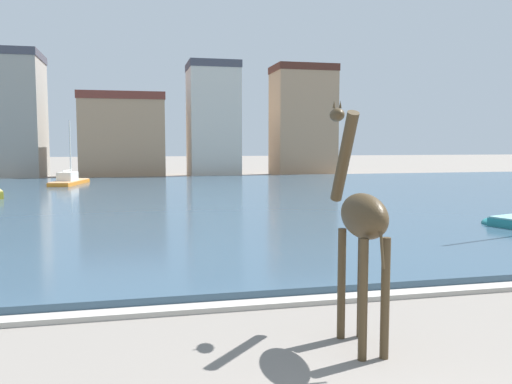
% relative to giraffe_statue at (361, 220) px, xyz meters
% --- Properties ---
extents(harbor_water, '(84.80, 43.78, 0.29)m').
position_rel_giraffe_statue_xyz_m(harbor_water, '(-0.63, 24.79, -2.16)').
color(harbor_water, '#334C60').
rests_on(harbor_water, ground).
extents(quay_edge_coping, '(84.80, 0.50, 0.12)m').
position_rel_giraffe_statue_xyz_m(quay_edge_coping, '(-0.63, 2.64, -2.25)').
color(quay_edge_coping, '#ADA89E').
rests_on(quay_edge_coping, ground).
extents(giraffe_statue, '(0.67, 2.59, 4.52)m').
position_rel_giraffe_statue_xyz_m(giraffe_statue, '(0.00, 0.00, 0.00)').
color(giraffe_statue, '#42331E').
rests_on(giraffe_statue, ground).
extents(sailboat_orange, '(2.94, 6.62, 5.57)m').
position_rel_giraffe_statue_xyz_m(sailboat_orange, '(-8.93, 37.95, -1.86)').
color(sailboat_orange, orange).
rests_on(sailboat_orange, ground).
extents(townhouse_narrow_midrow, '(7.54, 7.77, 13.19)m').
position_rel_giraffe_statue_xyz_m(townhouse_narrow_midrow, '(-16.78, 52.31, 4.30)').
color(townhouse_narrow_midrow, gray).
rests_on(townhouse_narrow_midrow, ground).
extents(townhouse_tall_gabled, '(8.86, 7.89, 8.96)m').
position_rel_giraffe_statue_xyz_m(townhouse_tall_gabled, '(-4.89, 51.18, 2.19)').
color(townhouse_tall_gabled, tan).
rests_on(townhouse_tall_gabled, ground).
extents(townhouse_corner_house, '(5.50, 5.71, 12.48)m').
position_rel_giraffe_statue_xyz_m(townhouse_corner_house, '(4.88, 50.20, 3.95)').
color(townhouse_corner_house, beige).
rests_on(townhouse_corner_house, ground).
extents(townhouse_end_terrace, '(6.98, 5.40, 12.58)m').
position_rel_giraffe_statue_xyz_m(townhouse_end_terrace, '(15.48, 50.85, 4.00)').
color(townhouse_end_terrace, tan).
rests_on(townhouse_end_terrace, ground).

